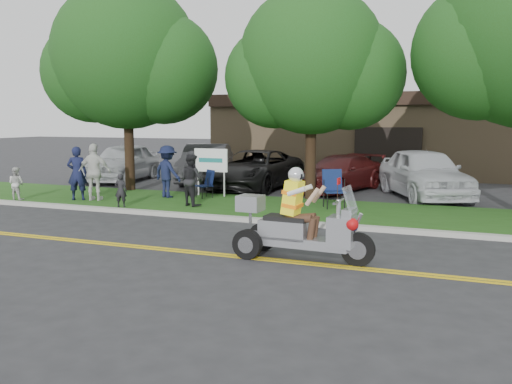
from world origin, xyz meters
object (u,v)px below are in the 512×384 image
(lawn_chair_a, at_px, (207,182))
(parked_car_mid, at_px, (254,170))
(spectator_adult_mid, at_px, (192,180))
(parked_car_left, at_px, (206,164))
(spectator_adult_left, at_px, (77,173))
(parked_car_right, at_px, (339,173))
(parked_car_far_right, at_px, (424,173))
(trike_scooter, at_px, (297,228))
(parked_car_far_left, at_px, (123,162))
(spectator_adult_right, at_px, (95,172))
(lawn_chair_b, at_px, (333,186))

(lawn_chair_a, xyz_separation_m, parked_car_mid, (0.35, 3.53, 0.14))
(spectator_adult_mid, xyz_separation_m, parked_car_left, (-2.68, 6.40, -0.07))
(spectator_adult_left, bearing_deg, parked_car_right, -164.89)
(spectator_adult_mid, xyz_separation_m, parked_car_right, (3.31, 5.91, -0.22))
(spectator_adult_left, distance_m, spectator_adult_mid, 4.09)
(spectator_adult_mid, bearing_deg, parked_car_far_right, -117.57)
(trike_scooter, distance_m, parked_car_mid, 11.07)
(lawn_chair_a, height_order, spectator_adult_mid, spectator_adult_mid)
(spectator_adult_left, height_order, parked_car_left, spectator_adult_left)
(trike_scooter, distance_m, parked_car_left, 13.39)
(spectator_adult_left, height_order, parked_car_far_left, spectator_adult_left)
(spectator_adult_mid, distance_m, parked_car_left, 6.94)
(spectator_adult_left, relative_size, parked_car_right, 0.38)
(parked_car_far_left, relative_size, parked_car_far_right, 0.96)
(trike_scooter, xyz_separation_m, spectator_adult_mid, (-4.82, 4.69, 0.27))
(spectator_adult_right, bearing_deg, spectator_adult_mid, 168.64)
(spectator_adult_left, bearing_deg, lawn_chair_a, -176.12)
(parked_car_far_left, distance_m, parked_car_far_right, 13.02)
(parked_car_mid, bearing_deg, trike_scooter, -61.48)
(parked_car_left, bearing_deg, spectator_adult_right, -114.15)
(spectator_adult_mid, height_order, parked_car_far_left, spectator_adult_mid)
(spectator_adult_left, relative_size, parked_car_far_left, 0.36)
(spectator_adult_right, bearing_deg, lawn_chair_b, 176.45)
(trike_scooter, distance_m, spectator_adult_right, 9.46)
(parked_car_left, relative_size, parked_car_mid, 0.92)
(parked_car_mid, bearing_deg, parked_car_far_left, 178.99)
(parked_car_far_left, bearing_deg, parked_car_left, 0.59)
(lawn_chair_b, xyz_separation_m, spectator_adult_left, (-8.22, -1.57, 0.24))
(lawn_chair_a, bearing_deg, parked_car_right, 82.93)
(spectator_adult_left, xyz_separation_m, spectator_adult_mid, (4.08, 0.31, -0.08))
(lawn_chair_a, distance_m, spectator_adult_mid, 1.80)
(spectator_adult_right, distance_m, parked_car_right, 9.12)
(lawn_chair_b, bearing_deg, parked_car_mid, 108.17)
(spectator_adult_right, relative_size, parked_car_far_left, 0.37)
(lawn_chair_b, xyz_separation_m, spectator_adult_right, (-7.63, -1.43, 0.29))
(spectator_adult_left, distance_m, parked_car_left, 6.86)
(trike_scooter, relative_size, spectator_adult_mid, 1.75)
(spectator_adult_right, relative_size, parked_car_left, 0.37)
(trike_scooter, height_order, lawn_chair_a, trike_scooter)
(trike_scooter, xyz_separation_m, parked_car_right, (-1.51, 10.60, 0.04))
(parked_car_left, bearing_deg, parked_car_right, -21.91)
(parked_car_right, bearing_deg, spectator_adult_right, -120.74)
(lawn_chair_b, xyz_separation_m, parked_car_mid, (-4.13, 4.02, 0.02))
(trike_scooter, bearing_deg, parked_car_far_left, 140.46)
(parked_car_far_left, bearing_deg, parked_car_far_right, -12.61)
(lawn_chair_a, bearing_deg, parked_car_far_right, 60.03)
(trike_scooter, xyz_separation_m, parked_car_left, (-7.50, 11.09, 0.20))
(lawn_chair_a, xyz_separation_m, spectator_adult_mid, (0.34, -1.75, 0.27))
(parked_car_far_right, bearing_deg, lawn_chair_b, -146.24)
(spectator_adult_right, xyz_separation_m, parked_car_right, (6.79, 6.08, -0.35))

